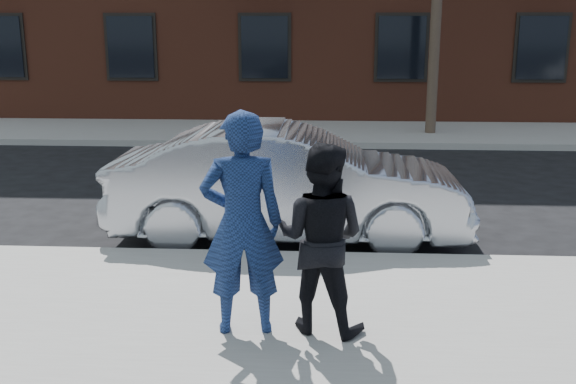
{
  "coord_description": "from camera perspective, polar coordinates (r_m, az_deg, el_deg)",
  "views": [
    {
      "loc": [
        1.87,
        -6.19,
        2.85
      ],
      "look_at": [
        1.48,
        0.4,
        1.2
      ],
      "focal_mm": 42.0,
      "sensor_mm": 36.0,
      "label": 1
    }
  ],
  "objects": [
    {
      "name": "ground",
      "position": [
        7.07,
        -12.48,
        -10.08
      ],
      "size": [
        100.0,
        100.0,
        0.0
      ],
      "primitive_type": "plane",
      "color": "black",
      "rests_on": "ground"
    },
    {
      "name": "near_sidewalk",
      "position": [
        6.82,
        -13.08,
        -10.35
      ],
      "size": [
        50.0,
        3.5,
        0.15
      ],
      "primitive_type": "cube",
      "color": "gray",
      "rests_on": "ground"
    },
    {
      "name": "near_curb",
      "position": [
        8.43,
        -9.7,
        -5.35
      ],
      "size": [
        50.0,
        0.1,
        0.15
      ],
      "primitive_type": "cube",
      "color": "#999691",
      "rests_on": "ground"
    },
    {
      "name": "far_sidewalk",
      "position": [
        17.76,
        -2.76,
        5.07
      ],
      "size": [
        50.0,
        3.5,
        0.15
      ],
      "primitive_type": "cube",
      "color": "gray",
      "rests_on": "ground"
    },
    {
      "name": "far_curb",
      "position": [
        15.99,
        -3.44,
        4.06
      ],
      "size": [
        50.0,
        0.1,
        0.15
      ],
      "primitive_type": "cube",
      "color": "#999691",
      "rests_on": "ground"
    },
    {
      "name": "silver_sedan",
      "position": [
        8.97,
        0.08,
        0.71
      ],
      "size": [
        4.73,
        1.67,
        1.55
      ],
      "primitive_type": "imported",
      "rotation": [
        0.0,
        0.0,
        1.58
      ],
      "color": "#999BA3",
      "rests_on": "ground"
    },
    {
      "name": "man_hoodie",
      "position": [
        5.9,
        -3.91,
        -2.69
      ],
      "size": [
        0.8,
        0.59,
        2.0
      ],
      "rotation": [
        0.0,
        0.0,
        3.29
      ],
      "color": "navy",
      "rests_on": "near_sidewalk"
    },
    {
      "name": "man_peacoat",
      "position": [
        5.97,
        2.81,
        -3.94
      ],
      "size": [
        0.99,
        0.86,
        1.72
      ],
      "rotation": [
        0.0,
        0.0,
        2.85
      ],
      "color": "black",
      "rests_on": "near_sidewalk"
    }
  ]
}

